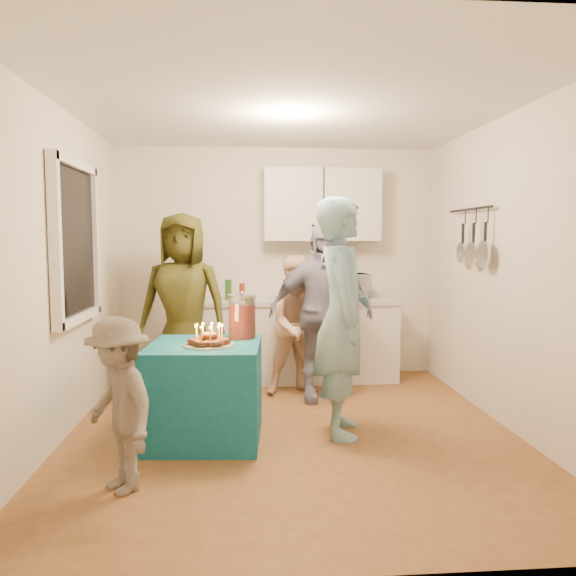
{
  "coord_description": "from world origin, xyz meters",
  "views": [
    {
      "loc": [
        -0.38,
        -4.45,
        1.57
      ],
      "look_at": [
        0.0,
        0.35,
        1.15
      ],
      "focal_mm": 35.0,
      "sensor_mm": 36.0,
      "label": 1
    }
  ],
  "objects": [
    {
      "name": "floor",
      "position": [
        0.0,
        0.0,
        0.0
      ],
      "size": [
        4.0,
        4.0,
        0.0
      ],
      "primitive_type": "plane",
      "color": "brown",
      "rests_on": "ground"
    },
    {
      "name": "ceiling",
      "position": [
        0.0,
        0.0,
        2.6
      ],
      "size": [
        4.0,
        4.0,
        0.0
      ],
      "primitive_type": "plane",
      "color": "white",
      "rests_on": "floor"
    },
    {
      "name": "back_wall",
      "position": [
        0.0,
        2.0,
        1.3
      ],
      "size": [
        3.6,
        3.6,
        0.0
      ],
      "primitive_type": "plane",
      "color": "silver",
      "rests_on": "floor"
    },
    {
      "name": "left_wall",
      "position": [
        -1.8,
        0.0,
        1.3
      ],
      "size": [
        4.0,
        4.0,
        0.0
      ],
      "primitive_type": "plane",
      "color": "silver",
      "rests_on": "floor"
    },
    {
      "name": "right_wall",
      "position": [
        1.8,
        0.0,
        1.3
      ],
      "size": [
        4.0,
        4.0,
        0.0
      ],
      "primitive_type": "plane",
      "color": "silver",
      "rests_on": "floor"
    },
    {
      "name": "window_night",
      "position": [
        -1.77,
        0.3,
        1.55
      ],
      "size": [
        0.04,
        1.0,
        1.2
      ],
      "primitive_type": "cube",
      "color": "black",
      "rests_on": "left_wall"
    },
    {
      "name": "counter",
      "position": [
        0.2,
        1.7,
        0.43
      ],
      "size": [
        2.2,
        0.58,
        0.86
      ],
      "primitive_type": "cube",
      "color": "white",
      "rests_on": "floor"
    },
    {
      "name": "countertop",
      "position": [
        0.2,
        1.7,
        0.89
      ],
      "size": [
        2.24,
        0.62,
        0.05
      ],
      "primitive_type": "cube",
      "color": "beige",
      "rests_on": "counter"
    },
    {
      "name": "upper_cabinet",
      "position": [
        0.5,
        1.85,
        1.95
      ],
      "size": [
        1.3,
        0.3,
        0.8
      ],
      "primitive_type": "cube",
      "color": "white",
      "rests_on": "back_wall"
    },
    {
      "name": "pot_rack",
      "position": [
        1.72,
        0.7,
        1.6
      ],
      "size": [
        0.12,
        1.0,
        0.6
      ],
      "primitive_type": "cube",
      "color": "black",
      "rests_on": "right_wall"
    },
    {
      "name": "microwave",
      "position": [
        0.74,
        1.7,
        1.05
      ],
      "size": [
        0.54,
        0.4,
        0.28
      ],
      "primitive_type": "imported",
      "rotation": [
        0.0,
        0.0,
        0.12
      ],
      "color": "white",
      "rests_on": "countertop"
    },
    {
      "name": "party_table",
      "position": [
        -0.69,
        -0.12,
        0.38
      ],
      "size": [
        0.91,
        0.91,
        0.76
      ],
      "primitive_type": "cube",
      "rotation": [
        0.0,
        0.0,
        -0.07
      ],
      "color": "#116176",
      "rests_on": "floor"
    },
    {
      "name": "donut_cake",
      "position": [
        -0.65,
        -0.21,
        0.85
      ],
      "size": [
        0.38,
        0.38,
        0.18
      ],
      "primitive_type": null,
      "color": "#381C0C",
      "rests_on": "party_table"
    },
    {
      "name": "punch_jar",
      "position": [
        -0.4,
        0.12,
        0.93
      ],
      "size": [
        0.22,
        0.22,
        0.34
      ],
      "primitive_type": "cylinder",
      "color": "#AF220E",
      "rests_on": "party_table"
    },
    {
      "name": "man_birthday",
      "position": [
        0.4,
        -0.06,
        0.95
      ],
      "size": [
        0.52,
        0.73,
        1.9
      ],
      "primitive_type": "imported",
      "rotation": [
        0.0,
        0.0,
        1.48
      ],
      "color": "#7FA9BA",
      "rests_on": "floor"
    },
    {
      "name": "woman_back_left",
      "position": [
        -0.98,
        1.16,
        0.91
      ],
      "size": [
        0.98,
        0.73,
        1.83
      ],
      "primitive_type": "imported",
      "rotation": [
        0.0,
        0.0,
        -0.17
      ],
      "color": "brown",
      "rests_on": "floor"
    },
    {
      "name": "woman_back_center",
      "position": [
        0.18,
        1.14,
        0.7
      ],
      "size": [
        0.78,
        0.66,
        1.41
      ],
      "primitive_type": "imported",
      "rotation": [
        0.0,
        0.0,
        0.19
      ],
      "color": "#FFB085",
      "rests_on": "floor"
    },
    {
      "name": "woman_back_right",
      "position": [
        0.36,
        0.91,
        0.86
      ],
      "size": [
        1.02,
        0.43,
        1.72
      ],
      "primitive_type": "imported",
      "rotation": [
        0.0,
        0.0,
        0.01
      ],
      "color": "#191138",
      "rests_on": "floor"
    },
    {
      "name": "child_near_left",
      "position": [
        -1.16,
        -0.99,
        0.55
      ],
      "size": [
        0.75,
        0.81,
        1.1
      ],
      "primitive_type": "imported",
      "rotation": [
        0.0,
        0.0,
        -0.94
      ],
      "color": "#5D544A",
      "rests_on": "floor"
    }
  ]
}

